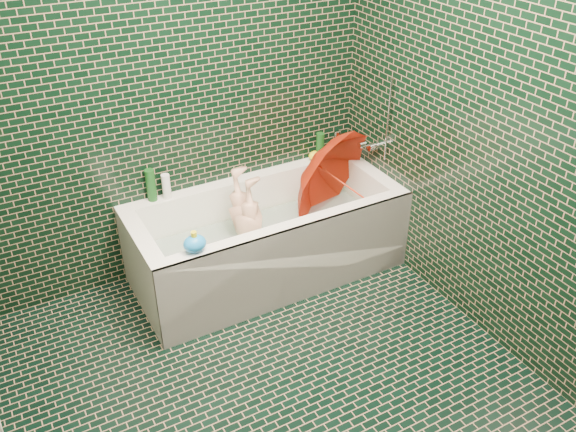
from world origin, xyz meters
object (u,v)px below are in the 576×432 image
child (250,236)px  rubber_duck (316,155)px  bath_toy (195,243)px  bathtub (268,246)px  umbrella (345,185)px

child → rubber_duck: (0.66, 0.31, 0.28)m
rubber_duck → bath_toy: 1.30m
child → bathtub: bearing=77.1°
bathtub → child: bathtub is taller
bath_toy → rubber_duck: bearing=16.4°
bath_toy → bathtub: bearing=14.2°
umbrella → bath_toy: size_ratio=4.53×
umbrella → rubber_duck: umbrella is taller
child → bath_toy: 0.64m
child → bath_toy: (-0.48, -0.32, 0.30)m
child → rubber_duck: size_ratio=7.17×
umbrella → bath_toy: 1.16m
umbrella → rubber_duck: bearing=71.0°
bathtub → child: bearing=167.7°
rubber_duck → child: bearing=-140.7°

